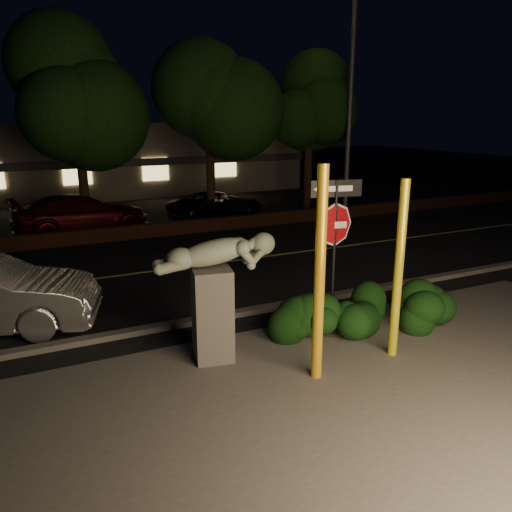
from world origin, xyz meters
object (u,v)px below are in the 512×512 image
at_px(sculpture, 214,285).
at_px(parked_car_darkred, 82,214).
at_px(yellow_pole_left, 320,277).
at_px(yellow_pole_right, 398,271).
at_px(parked_car_dark, 218,205).
at_px(signpost, 335,225).
at_px(streetlight, 346,64).

height_order(sculpture, parked_car_darkred, sculpture).
bearing_deg(yellow_pole_left, yellow_pole_right, 3.01).
bearing_deg(yellow_pole_right, parked_car_dark, 82.70).
bearing_deg(signpost, parked_car_dark, 92.68).
xyz_separation_m(yellow_pole_left, sculpture, (-1.32, 1.40, -0.38)).
bearing_deg(parked_car_darkred, signpost, -169.26).
distance_m(parked_car_darkred, parked_car_dark, 5.69).
height_order(yellow_pole_right, streetlight, streetlight).
xyz_separation_m(streetlight, parked_car_darkred, (-10.55, 2.01, -5.64)).
height_order(signpost, parked_car_darkred, signpost).
distance_m(yellow_pole_left, signpost, 2.19).
xyz_separation_m(yellow_pole_left, parked_car_darkred, (-2.20, 13.40, -1.09)).
bearing_deg(parked_car_darkred, yellow_pole_right, -169.77).
bearing_deg(sculpture, yellow_pole_right, -12.59).
relative_size(yellow_pole_right, signpost, 1.06).
bearing_deg(parked_car_dark, yellow_pole_right, 158.24).
height_order(yellow_pole_right, signpost, yellow_pole_right).
bearing_deg(yellow_pole_right, yellow_pole_left, -176.99).
xyz_separation_m(yellow_pole_right, signpost, (-0.34, 1.55, 0.57)).
relative_size(streetlight, parked_car_darkred, 2.12).
xyz_separation_m(yellow_pole_left, signpost, (1.40, 1.64, 0.41)).
relative_size(yellow_pole_left, streetlight, 0.34).
relative_size(yellow_pole_left, sculpture, 1.56).
bearing_deg(streetlight, yellow_pole_left, -105.89).
height_order(yellow_pole_left, parked_car_darkred, yellow_pole_left).
distance_m(sculpture, parked_car_dark, 13.16).
xyz_separation_m(parked_car_darkred, parked_car_dark, (5.68, 0.23, -0.13)).
relative_size(signpost, parked_car_darkred, 0.62).
height_order(yellow_pole_right, sculpture, yellow_pole_right).
distance_m(sculpture, parked_car_darkred, 12.06).
distance_m(streetlight, parked_car_dark, 7.88).
bearing_deg(sculpture, streetlight, 56.56).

